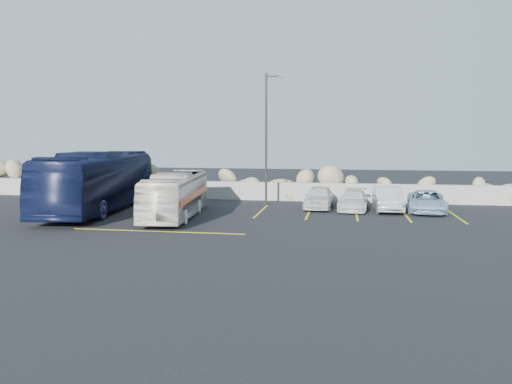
% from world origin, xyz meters
% --- Properties ---
extents(ground, '(90.00, 90.00, 0.00)m').
position_xyz_m(ground, '(0.00, 0.00, 0.00)').
color(ground, black).
rests_on(ground, ground).
extents(seawall, '(60.00, 0.40, 1.20)m').
position_xyz_m(seawall, '(0.00, 12.00, 0.60)').
color(seawall, gray).
rests_on(seawall, ground).
extents(riprap_pile, '(54.00, 2.80, 2.60)m').
position_xyz_m(riprap_pile, '(0.00, 13.20, 1.30)').
color(riprap_pile, '#8C7E5C').
rests_on(riprap_pile, ground).
extents(parking_lines, '(18.16, 9.36, 0.01)m').
position_xyz_m(parking_lines, '(4.64, 5.57, 0.01)').
color(parking_lines, gold).
rests_on(parking_lines, ground).
extents(lamppost, '(1.14, 0.18, 8.00)m').
position_xyz_m(lamppost, '(2.56, 9.50, 4.30)').
color(lamppost, '#2B2926').
rests_on(lamppost, ground).
extents(vintage_bus, '(2.91, 8.60, 2.35)m').
position_xyz_m(vintage_bus, '(-1.47, 4.23, 1.17)').
color(vintage_bus, silver).
rests_on(vintage_bus, ground).
extents(tour_coach, '(4.18, 12.35, 3.37)m').
position_xyz_m(tour_coach, '(-6.49, 5.64, 1.69)').
color(tour_coach, '#0F1533').
rests_on(tour_coach, ground).
extents(car_a, '(1.76, 4.00, 1.34)m').
position_xyz_m(car_a, '(5.76, 8.66, 0.67)').
color(car_a, silver).
rests_on(car_a, ground).
extents(car_b, '(1.53, 4.15, 1.36)m').
position_xyz_m(car_b, '(9.67, 8.36, 0.68)').
color(car_b, '#BBBCC1').
rests_on(car_b, ground).
extents(car_c, '(1.92, 4.05, 1.14)m').
position_xyz_m(car_c, '(7.75, 8.32, 0.57)').
color(car_c, silver).
rests_on(car_c, ground).
extents(car_d, '(2.42, 4.51, 1.20)m').
position_xyz_m(car_d, '(11.79, 8.25, 0.60)').
color(car_d, '#8AACC3').
rests_on(car_d, ground).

